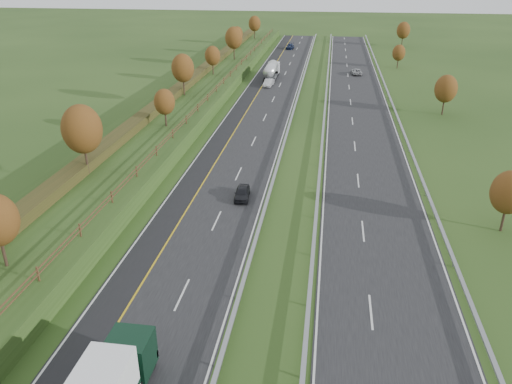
% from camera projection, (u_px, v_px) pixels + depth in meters
% --- Properties ---
extents(ground, '(400.00, 400.00, 0.00)m').
position_uv_depth(ground, '(305.00, 127.00, 76.30)').
color(ground, '#264117').
rests_on(ground, ground).
extents(near_carriageway, '(10.50, 200.00, 0.04)m').
position_uv_depth(near_carriageway, '(258.00, 116.00, 81.85)').
color(near_carriageway, black).
rests_on(near_carriageway, ground).
extents(far_carriageway, '(10.50, 200.00, 0.04)m').
position_uv_depth(far_carriageway, '(360.00, 120.00, 79.66)').
color(far_carriageway, black).
rests_on(far_carriageway, ground).
extents(hard_shoulder, '(3.00, 200.00, 0.04)m').
position_uv_depth(hard_shoulder, '(236.00, 115.00, 82.35)').
color(hard_shoulder, black).
rests_on(hard_shoulder, ground).
extents(lane_markings, '(26.75, 200.00, 0.01)m').
position_uv_depth(lane_markings, '(297.00, 117.00, 80.88)').
color(lane_markings, silver).
rests_on(lane_markings, near_carriageway).
extents(embankment_left, '(12.00, 200.00, 2.00)m').
position_uv_depth(embankment_left, '(181.00, 107.00, 83.17)').
color(embankment_left, '#264117').
rests_on(embankment_left, ground).
extents(hedge_left, '(2.20, 180.00, 1.10)m').
position_uv_depth(hedge_left, '(169.00, 97.00, 82.78)').
color(hedge_left, '#2E3214').
rests_on(hedge_left, embankment_left).
extents(fence_left, '(0.12, 189.06, 1.20)m').
position_uv_depth(fence_left, '(206.00, 98.00, 81.48)').
color(fence_left, '#422B19').
rests_on(fence_left, embankment_left).
extents(median_barrier_near, '(0.32, 200.00, 0.71)m').
position_uv_depth(median_barrier_near, '(293.00, 113.00, 80.84)').
color(median_barrier_near, gray).
rests_on(median_barrier_near, ground).
extents(median_barrier_far, '(0.32, 200.00, 0.71)m').
position_uv_depth(median_barrier_far, '(324.00, 115.00, 80.16)').
color(median_barrier_far, gray).
rests_on(median_barrier_far, ground).
extents(outer_barrier_far, '(0.32, 200.00, 0.71)m').
position_uv_depth(outer_barrier_far, '(398.00, 118.00, 78.64)').
color(outer_barrier_far, gray).
rests_on(outer_barrier_far, ground).
extents(trees_left, '(6.64, 164.30, 7.66)m').
position_uv_depth(trees_left, '(175.00, 79.00, 77.85)').
color(trees_left, '#2D2116').
rests_on(trees_left, embankment_left).
extents(trees_far, '(8.45, 118.60, 7.12)m').
position_uv_depth(trees_far, '(422.00, 62.00, 102.37)').
color(trees_far, '#2D2116').
rests_on(trees_far, ground).
extents(road_tanker, '(2.40, 11.22, 3.46)m').
position_uv_depth(road_tanker, '(271.00, 70.00, 107.11)').
color(road_tanker, silver).
rests_on(road_tanker, near_carriageway).
extents(car_dark_near, '(1.72, 3.82, 1.27)m').
position_uv_depth(car_dark_near, '(242.00, 193.00, 52.74)').
color(car_dark_near, black).
rests_on(car_dark_near, near_carriageway).
extents(car_silver_mid, '(1.93, 4.50, 1.44)m').
position_uv_depth(car_silver_mid, '(269.00, 83.00, 100.96)').
color(car_silver_mid, '#B4B4B9').
rests_on(car_silver_mid, near_carriageway).
extents(car_small_far, '(2.32, 5.07, 1.44)m').
position_uv_depth(car_small_far, '(290.00, 46.00, 144.88)').
color(car_small_far, '#131D3C').
rests_on(car_small_far, near_carriageway).
extents(car_oncoming, '(2.64, 4.83, 1.28)m').
position_uv_depth(car_oncoming, '(356.00, 72.00, 111.62)').
color(car_oncoming, '#99999D').
rests_on(car_oncoming, far_carriageway).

